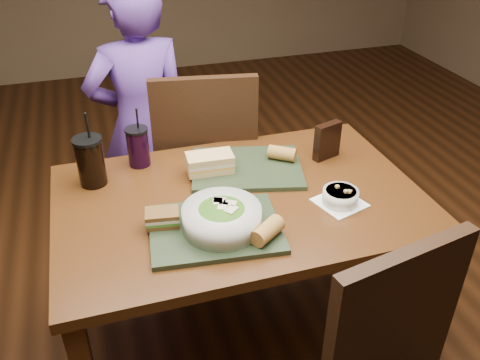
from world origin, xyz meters
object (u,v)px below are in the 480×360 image
object	(u,v)px
salad_bowl	(222,217)
cup_berry	(138,147)
chip_bag	(327,141)
tray_near	(215,229)
chair_far	(201,163)
baguette_near	(267,231)
cup_cola	(90,161)
tray_far	(247,168)
sandwich_near	(162,218)
soup_bowl	(340,196)
dining_table	(240,217)
sandwich_far	(210,163)
diner	(142,125)
baguette_far	(282,153)

from	to	relation	value
salad_bowl	cup_berry	xyz separation A→B (m)	(-0.20, 0.51, 0.02)
salad_bowl	chip_bag	xyz separation A→B (m)	(0.53, 0.35, 0.01)
tray_near	cup_berry	world-z (taller)	cup_berry
chair_far	chip_bag	xyz separation A→B (m)	(0.43, -0.40, 0.25)
baguette_near	cup_cola	bearing A→B (deg)	133.74
tray_far	sandwich_near	world-z (taller)	sandwich_near
sandwich_near	chip_bag	size ratio (longest dim) A/B	0.78
salad_bowl	soup_bowl	world-z (taller)	salad_bowl
dining_table	cup_berry	size ratio (longest dim) A/B	5.36
salad_bowl	sandwich_far	xyz separation A→B (m)	(0.05, 0.36, -0.01)
diner	cup_berry	size ratio (longest dim) A/B	5.71
dining_table	sandwich_far	distance (m)	0.24
cup_cola	chair_far	bearing A→B (deg)	33.68
tray_far	cup_cola	bearing A→B (deg)	172.22
chip_bag	sandwich_near	bearing A→B (deg)	-176.62
sandwich_near	baguette_far	bearing A→B (deg)	28.38
dining_table	tray_near	distance (m)	0.24
tray_near	cup_cola	world-z (taller)	cup_cola
diner	tray_near	size ratio (longest dim) A/B	3.29
baguette_near	cup_cola	world-z (taller)	cup_cola
tray_near	cup_berry	distance (m)	0.54
cup_berry	baguette_far	bearing A→B (deg)	-16.38
dining_table	salad_bowl	size ratio (longest dim) A/B	5.12
sandwich_near	chip_bag	world-z (taller)	chip_bag
dining_table	tray_near	bearing A→B (deg)	-129.01
dining_table	sandwich_far	size ratio (longest dim) A/B	7.25
diner	baguette_near	world-z (taller)	diner
salad_bowl	cup_cola	xyz separation A→B (m)	(-0.38, 0.42, 0.03)
salad_bowl	sandwich_far	bearing A→B (deg)	81.82
tray_near	chip_bag	xyz separation A→B (m)	(0.55, 0.34, 0.07)
tray_far	baguette_near	world-z (taller)	baguette_near
salad_bowl	soup_bowl	distance (m)	0.44
dining_table	soup_bowl	bearing A→B (deg)	-23.93
sandwich_far	cup_cola	world-z (taller)	cup_cola
salad_bowl	diner	bearing A→B (deg)	97.35
dining_table	baguette_far	size ratio (longest dim) A/B	12.02
dining_table	salad_bowl	world-z (taller)	salad_bowl
cup_cola	tray_near	bearing A→B (deg)	-49.32
sandwich_near	cup_cola	distance (m)	0.41
cup_berry	tray_far	bearing A→B (deg)	-23.25
soup_bowl	chip_bag	world-z (taller)	chip_bag
baguette_far	cup_berry	size ratio (longest dim) A/B	0.45
tray_near	sandwich_far	xyz separation A→B (m)	(0.07, 0.35, 0.04)
dining_table	cup_berry	xyz separation A→B (m)	(-0.31, 0.34, 0.17)
soup_bowl	sandwich_near	xyz separation A→B (m)	(-0.62, 0.04, 0.01)
diner	sandwich_far	size ratio (longest dim) A/B	7.71
cup_cola	baguette_near	bearing A→B (deg)	-46.26
diner	sandwich_near	distance (m)	0.93
baguette_near	chip_bag	xyz separation A→B (m)	(0.41, 0.44, 0.03)
diner	baguette_far	xyz separation A→B (m)	(0.47, -0.64, 0.10)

